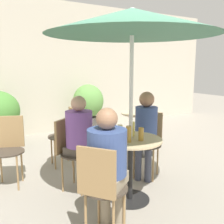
{
  "coord_description": "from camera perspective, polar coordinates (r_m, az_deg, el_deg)",
  "views": [
    {
      "loc": [
        -1.83,
        -2.3,
        1.58
      ],
      "look_at": [
        -0.13,
        0.43,
        1.0
      ],
      "focal_mm": 42.0,
      "sensor_mm": 36.0,
      "label": 1
    }
  ],
  "objects": [
    {
      "name": "cafe_table_near",
      "position": [
        3.07,
        4.01,
        -9.7
      ],
      "size": [
        0.72,
        0.72,
        0.75
      ],
      "color": "black",
      "rests_on": "ground_plane"
    },
    {
      "name": "beer_glass_2",
      "position": [
        2.93,
        6.34,
        -4.82
      ],
      "size": [
        0.06,
        0.06,
        0.15
      ],
      "color": "#B28433",
      "rests_on": "cafe_table_near"
    },
    {
      "name": "bistro_chair_0",
      "position": [
        3.8,
        7.9,
        -5.5
      ],
      "size": [
        0.48,
        0.47,
        0.91
      ],
      "rotation": [
        0.0,
        0.0,
        -0.95
      ],
      "color": "#42382D",
      "rests_on": "ground_plane"
    },
    {
      "name": "beer_glass_0",
      "position": [
        3.02,
        1.72,
        -4.23
      ],
      "size": [
        0.06,
        0.06,
        0.15
      ],
      "color": "beige",
      "rests_on": "cafe_table_near"
    },
    {
      "name": "ground_plane",
      "position": [
        3.33,
        6.07,
        -18.05
      ],
      "size": [
        20.0,
        20.0,
        0.0
      ],
      "primitive_type": "plane",
      "color": "gray"
    },
    {
      "name": "cafe_table_far",
      "position": [
        4.68,
        6.49,
        -2.73
      ],
      "size": [
        0.72,
        0.72,
        0.75
      ],
      "color": "black",
      "rests_on": "ground_plane"
    },
    {
      "name": "beer_glass_3",
      "position": [
        3.1,
        4.45,
        -3.69
      ],
      "size": [
        0.06,
        0.06,
        0.17
      ],
      "color": "#DBC65B",
      "rests_on": "cafe_table_near"
    },
    {
      "name": "seated_person_0",
      "position": [
        3.61,
        7.38,
        -3.18
      ],
      "size": [
        0.38,
        0.38,
        1.22
      ],
      "rotation": [
        0.0,
        0.0,
        -0.95
      ],
      "color": "#42475B",
      "rests_on": "ground_plane"
    },
    {
      "name": "bistro_chair_4",
      "position": [
        4.19,
        -9.76,
        -4.03
      ],
      "size": [
        0.43,
        0.42,
        0.91
      ],
      "rotation": [
        0.0,
        0.0,
        4.57
      ],
      "color": "#42382D",
      "rests_on": "ground_plane"
    },
    {
      "name": "storefront_wall",
      "position": [
        6.18,
        -14.93,
        9.2
      ],
      "size": [
        10.0,
        0.06,
        3.0
      ],
      "color": "beige",
      "rests_on": "ground_plane"
    },
    {
      "name": "umbrella",
      "position": [
        2.92,
        4.39,
        18.92
      ],
      "size": [
        1.85,
        1.85,
        2.16
      ],
      "color": "silver",
      "rests_on": "ground_plane"
    },
    {
      "name": "beer_glass_1",
      "position": [
        2.86,
        3.64,
        -4.82
      ],
      "size": [
        0.06,
        0.06,
        0.18
      ],
      "color": "#B28433",
      "rests_on": "cafe_table_near"
    },
    {
      "name": "bistro_chair_2",
      "position": [
        2.37,
        -2.41,
        -15.35
      ],
      "size": [
        0.48,
        0.47,
        0.91
      ],
      "rotation": [
        0.0,
        0.0,
        -4.09
      ],
      "color": "#42382D",
      "rests_on": "ground_plane"
    },
    {
      "name": "potted_plant_1",
      "position": [
        6.09,
        -5.17,
        1.47
      ],
      "size": [
        0.7,
        0.7,
        1.13
      ],
      "color": "#47423D",
      "rests_on": "ground_plane"
    },
    {
      "name": "bistro_chair_3",
      "position": [
        3.73,
        -21.5,
        -6.42
      ],
      "size": [
        0.45,
        0.47,
        0.91
      ],
      "rotation": [
        0.0,
        0.0,
        5.86
      ],
      "color": "#42382D",
      "rests_on": "ground_plane"
    },
    {
      "name": "seated_person_2",
      "position": [
        2.43,
        -0.92,
        -10.42
      ],
      "size": [
        0.46,
        0.45,
        1.21
      ],
      "rotation": [
        0.0,
        0.0,
        2.19
      ],
      "color": "gray",
      "rests_on": "ground_plane"
    },
    {
      "name": "seated_person_1",
      "position": [
        3.27,
        -6.91,
        -4.95
      ],
      "size": [
        0.41,
        0.42,
        1.21
      ],
      "rotation": [
        0.0,
        0.0,
        0.62
      ],
      "color": "brown",
      "rests_on": "ground_plane"
    },
    {
      "name": "bistro_chair_1",
      "position": [
        3.39,
        -9.06,
        -7.48
      ],
      "size": [
        0.47,
        0.48,
        0.91
      ],
      "rotation": [
        0.0,
        0.0,
        0.62
      ],
      "color": "#42382D",
      "rests_on": "ground_plane"
    }
  ]
}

